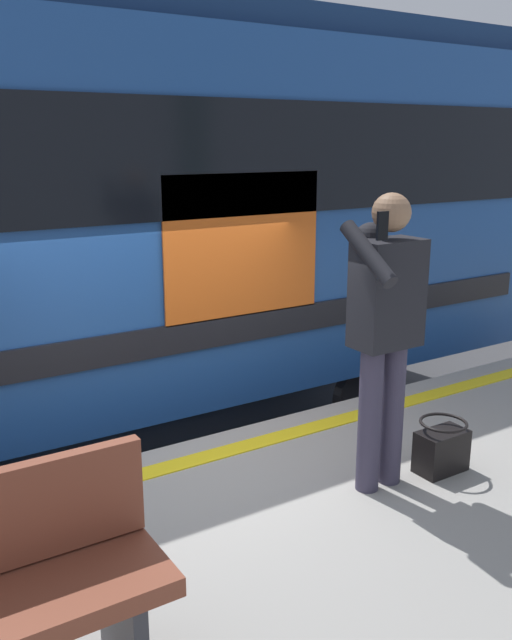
% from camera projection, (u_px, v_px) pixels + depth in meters
% --- Properties ---
extents(ground_plane, '(24.58, 24.58, 0.00)m').
position_uv_depth(ground_plane, '(198.00, 572.00, 5.11)').
color(ground_plane, '#3D3D3F').
extents(safety_line, '(15.18, 0.16, 0.01)m').
position_uv_depth(safety_line, '(215.00, 454.00, 4.58)').
color(safety_line, yellow).
rests_on(safety_line, platform).
extents(track_rail_near, '(20.14, 0.08, 0.16)m').
position_uv_depth(track_rail_near, '(125.00, 482.00, 6.29)').
color(track_rail_near, slate).
rests_on(track_rail_near, ground).
extents(track_rail_far, '(20.14, 0.08, 0.16)m').
position_uv_depth(track_rail_far, '(76.00, 428.00, 7.47)').
color(track_rail_far, slate).
rests_on(track_rail_far, ground).
extents(passenger, '(0.57, 0.55, 1.78)m').
position_uv_depth(passenger, '(385.00, 319.00, 3.92)').
color(passenger, '#383347').
rests_on(passenger, platform).
extents(handbag, '(0.33, 0.30, 0.34)m').
position_uv_depth(handbag, '(441.00, 448.00, 4.32)').
color(handbag, black).
rests_on(handbag, platform).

